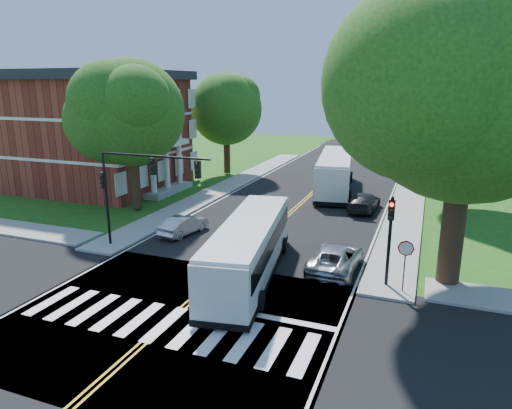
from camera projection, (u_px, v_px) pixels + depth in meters
The scene contains 24 objects.
ground at pixel (171, 319), 19.33m from camera, with size 140.00×140.00×0.00m, color #244F13.
road at pixel (292, 211), 35.58m from camera, with size 14.00×96.00×0.01m, color black.
cross_road at pixel (171, 319), 19.33m from camera, with size 60.00×12.00×0.01m, color black.
center_line at pixel (305, 199), 39.18m from camera, with size 0.36×70.00×0.01m, color gold.
edge_line_w at pixel (233, 193), 41.53m from camera, with size 0.12×70.00×0.01m, color silver.
edge_line_e at pixel (387, 207), 36.84m from camera, with size 0.12×70.00×0.01m, color silver.
crosswalk at pixel (165, 324), 18.88m from camera, with size 12.60×3.00×0.01m, color silver.
stop_bar at pixel (261, 316), 19.56m from camera, with size 6.60×0.40×0.01m, color silver.
sidewalk_nw at pixel (231, 184), 44.74m from camera, with size 2.60×40.00×0.15m, color gray.
sidewalk_ne at pixel (409, 199), 39.01m from camera, with size 2.60×40.00×0.15m, color gray.
tree_ne_big at pixel (470, 84), 20.28m from camera, with size 10.80×10.80×14.91m.
tree_west_near at pixel (131, 113), 34.00m from camera, with size 8.00×8.00×11.40m.
tree_west_far at pixel (226, 109), 48.40m from camera, with size 7.60×7.60×10.67m.
tree_east_mid at pixel (460, 108), 35.00m from camera, with size 8.40×8.40×11.93m.
tree_east_far at pixel (462, 110), 49.35m from camera, with size 7.20×7.20×10.34m.
brick_building at pixel (79, 129), 43.57m from camera, with size 20.00×13.00×10.80m.
signal_nw at pixel (137, 179), 26.03m from camera, with size 7.15×0.46×5.66m.
signal_ne at pixel (390, 230), 21.55m from camera, with size 0.30×0.46×4.40m.
stop_sign at pixel (406, 254), 21.10m from camera, with size 0.76×0.08×2.53m.
bus_lead at pixel (249, 248), 23.17m from camera, with size 4.32×11.69×2.96m.
bus_follow at pixel (335, 172), 41.94m from camera, with size 4.72×13.21×3.35m.
hatchback at pixel (184, 225), 29.99m from camera, with size 1.34×3.84×1.26m, color #B3B5BA.
suv at pixel (336, 258), 24.20m from camera, with size 2.30×4.99×1.39m, color #A5A8AC.
dark_sedan at pixel (364, 202), 35.63m from camera, with size 1.94×4.78×1.39m, color black.
Camera 1 is at (9.60, -14.99, 9.67)m, focal length 32.00 mm.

